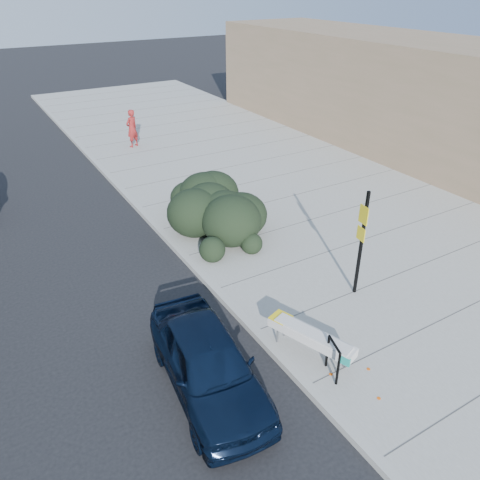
{
  "coord_description": "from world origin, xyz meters",
  "views": [
    {
      "loc": [
        -4.79,
        -7.26,
        7.54
      ],
      "look_at": [
        1.16,
        2.72,
        1.0
      ],
      "focal_mm": 35.0,
      "sensor_mm": 36.0,
      "label": 1
    }
  ],
  "objects_px": {
    "pedestrian": "(132,128)",
    "sedan_navy": "(208,363)",
    "bike_rack": "(333,356)",
    "bench": "(311,337)",
    "sign_post": "(361,238)"
  },
  "relations": [
    {
      "from": "bike_rack",
      "to": "pedestrian",
      "type": "bearing_deg",
      "value": 101.23
    },
    {
      "from": "sedan_navy",
      "to": "pedestrian",
      "type": "bearing_deg",
      "value": 81.98
    },
    {
      "from": "bench",
      "to": "bike_rack",
      "type": "relative_size",
      "value": 2.45
    },
    {
      "from": "bike_rack",
      "to": "sedan_navy",
      "type": "xyz_separation_m",
      "value": [
        -2.33,
        1.15,
        0.02
      ]
    },
    {
      "from": "sign_post",
      "to": "sedan_navy",
      "type": "relative_size",
      "value": 0.73
    },
    {
      "from": "sedan_navy",
      "to": "bike_rack",
      "type": "bearing_deg",
      "value": -20.06
    },
    {
      "from": "bike_rack",
      "to": "pedestrian",
      "type": "relative_size",
      "value": 0.47
    },
    {
      "from": "pedestrian",
      "to": "sedan_navy",
      "type": "bearing_deg",
      "value": 49.29
    },
    {
      "from": "bike_rack",
      "to": "sign_post",
      "type": "bearing_deg",
      "value": 55.48
    },
    {
      "from": "bench",
      "to": "sedan_navy",
      "type": "bearing_deg",
      "value": 150.28
    },
    {
      "from": "pedestrian",
      "to": "sign_post",
      "type": "bearing_deg",
      "value": 66.67
    },
    {
      "from": "bike_rack",
      "to": "sign_post",
      "type": "distance_m",
      "value": 3.4
    },
    {
      "from": "bench",
      "to": "pedestrian",
      "type": "distance_m",
      "value": 16.35
    },
    {
      "from": "bench",
      "to": "sign_post",
      "type": "relative_size",
      "value": 0.72
    },
    {
      "from": "sedan_navy",
      "to": "pedestrian",
      "type": "relative_size",
      "value": 2.21
    }
  ]
}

